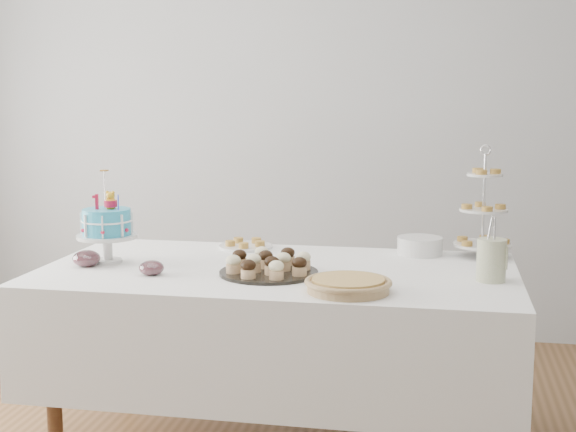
% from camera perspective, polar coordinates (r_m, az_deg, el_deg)
% --- Properties ---
extents(walls, '(5.04, 4.04, 2.70)m').
position_cam_1_polar(walls, '(2.90, -1.96, 6.22)').
color(walls, '#ADB0B3').
rests_on(walls, floor).
extents(table, '(1.92, 1.02, 0.77)m').
position_cam_1_polar(table, '(3.33, -0.72, -7.56)').
color(table, white).
rests_on(table, floor).
extents(birthday_cake, '(0.25, 0.25, 0.39)m').
position_cam_1_polar(birthday_cake, '(3.45, -12.72, -1.52)').
color(birthday_cake, silver).
rests_on(birthday_cake, table).
extents(cupcake_tray, '(0.39, 0.39, 0.09)m').
position_cam_1_polar(cupcake_tray, '(3.16, -1.38, -3.40)').
color(cupcake_tray, black).
rests_on(cupcake_tray, table).
extents(pie, '(0.32, 0.32, 0.05)m').
position_cam_1_polar(pie, '(2.89, 4.31, -4.87)').
color(pie, '#A28158').
rests_on(pie, table).
extents(tiered_stand, '(0.25, 0.25, 0.49)m').
position_cam_1_polar(tiered_stand, '(3.57, 13.73, 0.38)').
color(tiered_stand, silver).
rests_on(tiered_stand, table).
extents(plate_stack, '(0.20, 0.20, 0.08)m').
position_cam_1_polar(plate_stack, '(3.59, 9.36, -2.10)').
color(plate_stack, silver).
rests_on(plate_stack, table).
extents(pastry_plate, '(0.25, 0.25, 0.04)m').
position_cam_1_polar(pastry_plate, '(3.70, -3.02, -2.03)').
color(pastry_plate, silver).
rests_on(pastry_plate, table).
extents(jam_bowl_a, '(0.11, 0.11, 0.07)m').
position_cam_1_polar(jam_bowl_a, '(3.41, -14.13, -2.96)').
color(jam_bowl_a, silver).
rests_on(jam_bowl_a, table).
extents(jam_bowl_b, '(0.10, 0.10, 0.06)m').
position_cam_1_polar(jam_bowl_b, '(3.19, -9.68, -3.68)').
color(jam_bowl_b, silver).
rests_on(jam_bowl_b, table).
extents(utensil_pitcher, '(0.11, 0.11, 0.25)m').
position_cam_1_polar(utensil_pitcher, '(3.13, 14.27, -2.93)').
color(utensil_pitcher, silver).
rests_on(utensil_pitcher, table).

